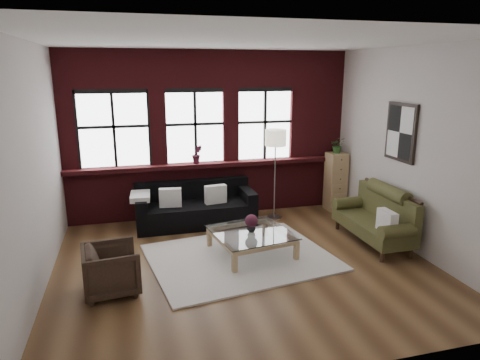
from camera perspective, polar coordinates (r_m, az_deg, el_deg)
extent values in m
plane|color=#52351E|center=(6.54, 0.51, -11.15)|extent=(5.50, 5.50, 0.00)
plane|color=white|center=(5.91, 0.59, 18.08)|extent=(5.50, 5.50, 0.00)
plane|color=beige|center=(8.42, -4.00, 6.04)|extent=(5.50, 0.00, 5.50)
plane|color=beige|center=(3.76, 10.78, -4.84)|extent=(5.50, 0.00, 5.50)
plane|color=beige|center=(5.93, -25.99, 1.05)|extent=(0.00, 5.00, 5.00)
plane|color=beige|center=(7.24, 22.06, 3.65)|extent=(0.00, 5.00, 5.00)
cube|color=#531318|center=(8.38, -3.74, 2.11)|extent=(5.50, 0.30, 0.08)
cube|color=beige|center=(6.72, 0.04, -10.26)|extent=(2.97, 2.48, 0.03)
cube|color=silver|center=(7.84, -9.28, -2.33)|extent=(0.41, 0.18, 0.34)
cube|color=silver|center=(7.96, -3.28, -1.91)|extent=(0.42, 0.20, 0.34)
cube|color=silver|center=(7.00, 19.01, -5.24)|extent=(0.14, 0.38, 0.34)
imported|color=black|center=(5.89, -16.76, -11.37)|extent=(0.77, 0.75, 0.64)
imported|color=#B2B2B2|center=(6.71, 1.53, -6.35)|extent=(0.16, 0.16, 0.14)
sphere|color=#4C1A2C|center=(6.67, 1.53, -5.46)|extent=(0.20, 0.20, 0.20)
cube|color=tan|center=(9.04, 12.62, -0.19)|extent=(0.37, 0.37, 1.19)
imported|color=#2D5923|center=(8.88, 12.89, 4.55)|extent=(0.35, 0.33, 0.32)
imported|color=#4C1A2C|center=(8.26, -5.75, 3.45)|extent=(0.21, 0.17, 0.36)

